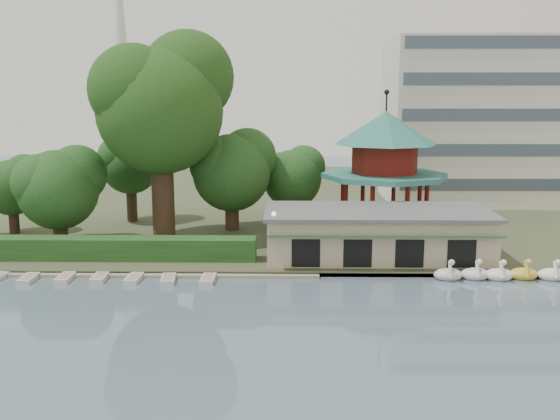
{
  "coord_description": "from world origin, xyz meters",
  "views": [
    {
      "loc": [
        2.74,
        -28.76,
        13.72
      ],
      "look_at": [
        2.0,
        18.0,
        5.0
      ],
      "focal_mm": 40.0,
      "sensor_mm": 36.0,
      "label": 1
    }
  ],
  "objects_px": {
    "dock": "(98,274)",
    "boathouse": "(377,233)",
    "pavilion": "(385,159)",
    "big_tree": "(162,100)"
  },
  "relations": [
    {
      "from": "dock",
      "to": "boathouse",
      "type": "xyz_separation_m",
      "value": [
        22.0,
        4.77,
        2.25
      ]
    },
    {
      "from": "pavilion",
      "to": "boathouse",
      "type": "bearing_deg",
      "value": -101.28
    },
    {
      "from": "big_tree",
      "to": "dock",
      "type": "bearing_deg",
      "value": -106.03
    },
    {
      "from": "dock",
      "to": "big_tree",
      "type": "distance_m",
      "value": 17.36
    },
    {
      "from": "dock",
      "to": "boathouse",
      "type": "height_order",
      "value": "boathouse"
    },
    {
      "from": "boathouse",
      "to": "big_tree",
      "type": "xyz_separation_m",
      "value": [
        -18.84,
        6.21,
        10.82
      ]
    },
    {
      "from": "dock",
      "to": "pavilion",
      "type": "distance_m",
      "value": 29.14
    },
    {
      "from": "big_tree",
      "to": "boathouse",
      "type": "bearing_deg",
      "value": -18.24
    },
    {
      "from": "boathouse",
      "to": "pavilion",
      "type": "height_order",
      "value": "pavilion"
    },
    {
      "from": "dock",
      "to": "boathouse",
      "type": "distance_m",
      "value": 22.62
    }
  ]
}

